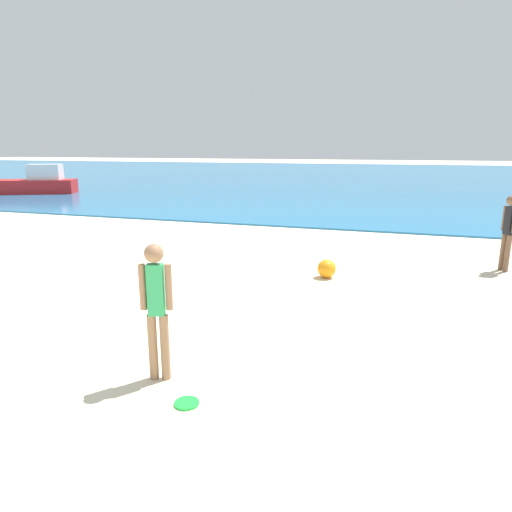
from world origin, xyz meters
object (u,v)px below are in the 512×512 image
frisbee (187,403)px  boat_near (34,183)px  person_standing (157,304)px  beach_ball (327,269)px  person_distant (508,229)px

frisbee → boat_near: bearing=136.9°
person_standing → beach_ball: (1.18, 4.79, -0.73)m
person_standing → beach_ball: size_ratio=4.19×
person_distant → boat_near: (-22.44, 10.11, -0.31)m
beach_ball → person_distant: bearing=25.5°
person_standing → person_distant: (4.80, 6.52, 0.02)m
person_standing → boat_near: size_ratio=0.32×
person_standing → frisbee: size_ratio=6.10×
boat_near → beach_ball: 22.23m
person_standing → beach_ball: bearing=-121.2°
frisbee → beach_ball: (0.64, 5.19, 0.18)m
frisbee → boat_near: (-18.17, 17.03, 0.62)m
boat_near → beach_ball: size_ratio=13.04×
boat_near → beach_ball: bearing=122.6°
person_distant → boat_near: size_ratio=0.33×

